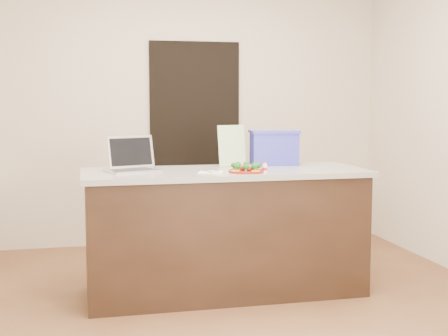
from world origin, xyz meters
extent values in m
plane|color=brown|center=(0.00, 0.00, 0.00)|extent=(4.00, 4.00, 0.00)
plane|color=beige|center=(0.00, 2.00, 1.35)|extent=(4.00, 0.00, 4.00)
plane|color=beige|center=(0.00, -2.00, 1.35)|extent=(4.00, 0.00, 4.00)
cube|color=black|center=(0.10, 1.98, 1.00)|extent=(0.90, 0.02, 2.00)
cube|color=black|center=(0.00, 0.25, 0.44)|extent=(2.00, 0.70, 0.88)
cube|color=beige|center=(0.00, 0.25, 0.90)|extent=(2.06, 0.76, 0.04)
cylinder|color=maroon|center=(0.11, 0.06, 0.93)|extent=(0.25, 0.25, 0.01)
torus|color=maroon|center=(0.11, 0.06, 0.93)|extent=(0.25, 0.25, 0.01)
sphere|color=brown|center=(0.11, 0.06, 0.95)|extent=(0.04, 0.04, 0.04)
sphere|color=brown|center=(0.12, 0.03, 0.95)|extent=(0.04, 0.04, 0.04)
sphere|color=brown|center=(0.14, 0.06, 0.95)|extent=(0.04, 0.04, 0.04)
sphere|color=brown|center=(0.13, 0.09, 0.95)|extent=(0.04, 0.04, 0.04)
sphere|color=brown|center=(0.09, 0.09, 0.95)|extent=(0.04, 0.04, 0.04)
sphere|color=brown|center=(0.08, 0.06, 0.95)|extent=(0.04, 0.04, 0.04)
ellipsoid|color=#124314|center=(0.07, 0.14, 0.97)|extent=(0.04, 0.04, 0.04)
ellipsoid|color=#124314|center=(0.03, 0.09, 0.97)|extent=(0.04, 0.04, 0.04)
ellipsoid|color=#124314|center=(0.03, 0.02, 0.97)|extent=(0.04, 0.04, 0.04)
ellipsoid|color=#124314|center=(0.09, -0.02, 0.97)|extent=(0.04, 0.04, 0.04)
ellipsoid|color=#124314|center=(0.15, -0.01, 0.97)|extent=(0.04, 0.04, 0.04)
ellipsoid|color=#124314|center=(0.19, 0.04, 0.97)|extent=(0.04, 0.04, 0.04)
ellipsoid|color=#124314|center=(0.19, 0.10, 0.97)|extent=(0.04, 0.04, 0.04)
ellipsoid|color=#124314|center=(0.13, 0.14, 0.97)|extent=(0.04, 0.04, 0.04)
torus|color=yellow|center=(0.07, 0.15, 0.94)|extent=(0.06, 0.06, 0.01)
torus|color=yellow|center=(0.02, 0.02, 0.94)|extent=(0.06, 0.06, 0.01)
torus|color=yellow|center=(0.15, -0.03, 0.94)|extent=(0.06, 0.06, 0.01)
torus|color=yellow|center=(0.20, 0.10, 0.94)|extent=(0.06, 0.06, 0.01)
cube|color=white|center=(-0.13, 0.10, 0.92)|extent=(0.21, 0.21, 0.01)
cube|color=silver|center=(-0.15, 0.08, 0.93)|extent=(0.03, 0.13, 0.00)
cube|color=silver|center=(-0.15, 0.15, 0.93)|extent=(0.04, 0.06, 0.00)
cube|color=white|center=(-0.10, 0.05, 0.93)|extent=(0.05, 0.10, 0.01)
cube|color=silver|center=(-0.10, 0.16, 0.93)|extent=(0.06, 0.12, 0.00)
cylinder|color=white|center=(0.24, 0.03, 0.95)|extent=(0.04, 0.04, 0.05)
cylinder|color=white|center=(0.24, 0.03, 0.98)|extent=(0.02, 0.02, 0.01)
cylinder|color=red|center=(0.24, 0.03, 0.99)|extent=(0.03, 0.03, 0.01)
cylinder|color=red|center=(0.24, 0.03, 0.94)|extent=(0.04, 0.04, 0.02)
cube|color=silver|center=(-0.67, 0.28, 0.93)|extent=(0.41, 0.35, 0.02)
cube|color=silver|center=(-0.67, 0.40, 1.05)|extent=(0.35, 0.17, 0.23)
cube|color=black|center=(-0.67, 0.40, 1.05)|extent=(0.32, 0.15, 0.20)
cube|color=#2A292C|center=(-0.67, 0.27, 0.94)|extent=(0.34, 0.26, 0.00)
cube|color=white|center=(0.11, 0.47, 1.08)|extent=(0.23, 0.09, 0.31)
cube|color=#3235B6|center=(0.46, 0.52, 1.04)|extent=(0.38, 0.29, 0.25)
cube|color=#3235B6|center=(0.46, 0.52, 1.18)|extent=(0.41, 0.32, 0.02)
cube|color=black|center=(0.25, 0.93, 0.40)|extent=(0.45, 0.45, 0.04)
cube|color=black|center=(0.25, 1.10, 0.64)|extent=(0.38, 0.12, 0.43)
cylinder|color=black|center=(0.09, 0.77, 0.20)|extent=(0.03, 0.03, 0.40)
cylinder|color=black|center=(0.41, 0.77, 0.20)|extent=(0.03, 0.03, 0.40)
cylinder|color=black|center=(0.09, 1.09, 0.20)|extent=(0.03, 0.03, 0.40)
cylinder|color=black|center=(0.41, 1.09, 0.20)|extent=(0.03, 0.03, 0.40)
camera|label=1|loc=(-1.03, -4.14, 1.43)|focal=50.00mm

